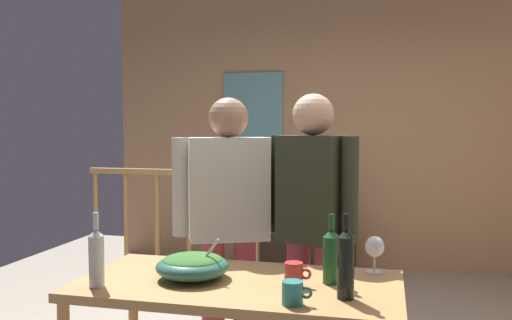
{
  "coord_description": "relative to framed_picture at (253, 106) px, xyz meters",
  "views": [
    {
      "loc": [
        0.45,
        -3.05,
        1.44
      ],
      "look_at": [
        -0.18,
        -0.46,
        1.28
      ],
      "focal_mm": 38.15,
      "sensor_mm": 36.0,
      "label": 1
    }
  ],
  "objects": [
    {
      "name": "person_standing_left",
      "position": [
        0.53,
        -2.69,
        -0.7
      ],
      "size": [
        0.58,
        0.38,
        1.6
      ],
      "rotation": [
        0.0,
        0.0,
        3.55
      ],
      "color": "#9E3842",
      "rests_on": "ground_plane"
    },
    {
      "name": "person_standing_right",
      "position": [
        1.0,
        -2.69,
        -0.71
      ],
      "size": [
        0.5,
        0.34,
        1.62
      ],
      "rotation": [
        0.0,
        0.0,
        2.73
      ],
      "color": "#9E3842",
      "rests_on": "ground_plane"
    },
    {
      "name": "back_wall",
      "position": [
        0.94,
        0.06,
        -0.23
      ],
      "size": [
        4.91,
        0.1,
        2.86
      ],
      "primitive_type": "cube",
      "color": "tan",
      "rests_on": "ground_plane"
    },
    {
      "name": "stair_railing",
      "position": [
        0.17,
        -1.04,
        -1.02
      ],
      "size": [
        2.25,
        0.1,
        1.1
      ],
      "color": "#B2844C",
      "rests_on": "ground_plane"
    },
    {
      "name": "framed_picture",
      "position": [
        0.0,
        0.0,
        0.0
      ],
      "size": [
        0.64,
        0.03,
        0.7
      ],
      "primitive_type": "cube",
      "color": "#5D9BA7"
    },
    {
      "name": "wine_bottle_clear",
      "position": [
        0.2,
        -3.56,
        -0.76
      ],
      "size": [
        0.06,
        0.06,
        0.32
      ],
      "color": "silver",
      "rests_on": "serving_table"
    },
    {
      "name": "salad_bowl",
      "position": [
        0.55,
        -3.35,
        -0.83
      ],
      "size": [
        0.33,
        0.33,
        0.19
      ],
      "color": "#337060",
      "rests_on": "serving_table"
    },
    {
      "name": "tv_console",
      "position": [
        0.64,
        -0.29,
        -1.41
      ],
      "size": [
        0.9,
        0.4,
        0.5
      ],
      "primitive_type": "cube",
      "color": "#38281E",
      "rests_on": "ground_plane"
    },
    {
      "name": "serving_table",
      "position": [
        0.76,
        -3.33,
        -0.97
      ],
      "size": [
        1.41,
        0.71,
        0.77
      ],
      "color": "#B2844C",
      "rests_on": "ground_plane"
    },
    {
      "name": "wine_bottle_green",
      "position": [
        1.16,
        -3.27,
        -0.77
      ],
      "size": [
        0.07,
        0.07,
        0.3
      ],
      "color": "#1E5628",
      "rests_on": "serving_table"
    },
    {
      "name": "mug_red",
      "position": [
        1.01,
        -3.36,
        -0.84
      ],
      "size": [
        0.12,
        0.08,
        0.1
      ],
      "color": "#B7332D",
      "rests_on": "serving_table"
    },
    {
      "name": "wine_bottle_dark",
      "position": [
        1.24,
        -3.47,
        -0.75
      ],
      "size": [
        0.07,
        0.07,
        0.34
      ],
      "color": "black",
      "rests_on": "serving_table"
    },
    {
      "name": "mug_teal",
      "position": [
        1.05,
        -3.59,
        -0.85
      ],
      "size": [
        0.12,
        0.08,
        0.09
      ],
      "color": "teal",
      "rests_on": "serving_table"
    },
    {
      "name": "flat_screen_tv",
      "position": [
        0.64,
        -0.32,
        -0.87
      ],
      "size": [
        0.66,
        0.12,
        0.5
      ],
      "color": "black",
      "rests_on": "tv_console"
    },
    {
      "name": "wine_glass",
      "position": [
        1.34,
        -3.06,
        -0.77
      ],
      "size": [
        0.09,
        0.09,
        0.17
      ],
      "color": "silver",
      "rests_on": "serving_table"
    }
  ]
}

